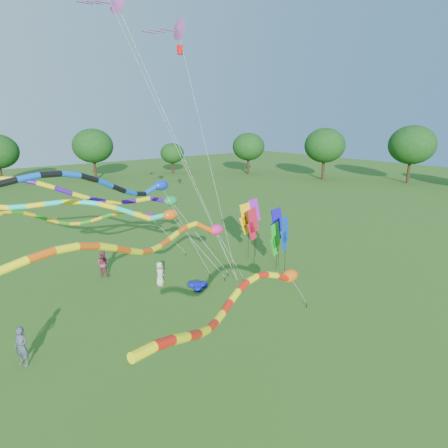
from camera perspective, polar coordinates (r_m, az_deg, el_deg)
ground at (r=20.93m, az=4.00°, el=-14.57°), size 160.00×160.00×0.00m
tree_ring at (r=16.66m, az=-10.91°, el=-1.75°), size 117.35×119.14×9.57m
tube_kite_red at (r=15.50m, az=4.19°, el=-10.59°), size 12.74×5.04×5.79m
tube_kite_orange at (r=17.38m, az=-8.90°, el=-2.17°), size 13.96×5.36×7.23m
tube_kite_purple at (r=23.62m, az=-19.81°, el=4.35°), size 14.72×7.12×8.12m
tube_kite_blue at (r=17.96m, az=-19.46°, el=5.51°), size 15.33×3.85×9.22m
tube_kite_cyan at (r=22.79m, az=-20.84°, el=2.30°), size 15.31×6.71×7.89m
tube_kite_green at (r=25.54m, az=-17.95°, el=1.06°), size 12.25×1.10×6.28m
delta_kite_high_a at (r=24.25m, az=-7.04°, el=27.28°), size 4.45×3.52×16.20m
delta_kite_high_c at (r=25.31m, az=-16.16°, el=29.79°), size 7.08×5.98×18.13m
banner_pole_red at (r=27.46m, az=4.37°, el=-0.06°), size 1.16×0.09×4.36m
banner_pole_orange at (r=28.40m, az=3.35°, el=0.80°), size 1.13×0.42×4.50m
banner_pole_violet at (r=28.88m, az=4.55°, el=1.50°), size 1.14×0.40×4.73m
banner_pole_blue_b at (r=27.10m, az=8.07°, el=-0.09°), size 1.16×0.30×4.50m
banner_pole_green at (r=26.58m, az=7.79°, el=-2.31°), size 1.16×0.22×3.64m
banner_pole_blue_a at (r=25.25m, az=9.24°, el=-1.54°), size 1.12×0.45×4.40m
blue_nylon_heap at (r=24.57m, az=-4.01°, el=-9.25°), size 1.34×1.48×0.43m
person_a at (r=25.02m, az=-9.76°, el=-7.45°), size 0.92×0.90×1.60m
person_b at (r=19.42m, az=-28.47°, el=-16.08°), size 0.73×0.81×1.85m
person_c at (r=27.27m, az=-17.97°, el=-5.77°), size 1.11×1.12×1.82m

